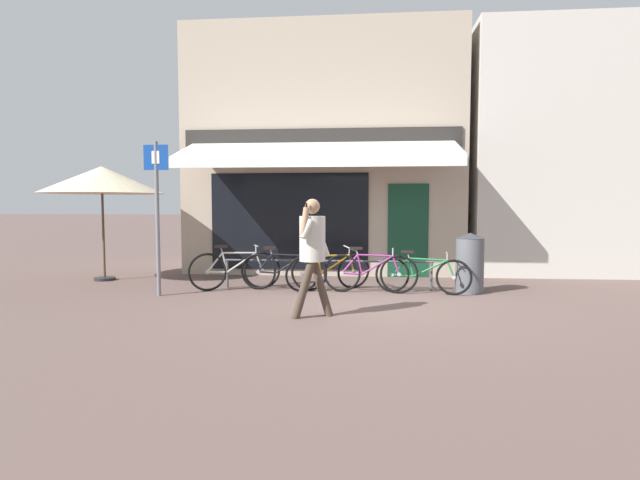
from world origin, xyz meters
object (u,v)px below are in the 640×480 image
Objects in this scene: bicycle_orange at (329,271)px; litter_bin at (470,263)px; bicycle_black at (283,271)px; parking_sign at (157,203)px; bicycle_silver at (235,270)px; cafe_parasol at (102,180)px; bicycle_green at (422,274)px; pedestrian_adult at (312,245)px; bicycle_purple at (370,272)px.

litter_bin is at bearing -26.33° from bicycle_orange.
parking_sign reaches higher than bicycle_black.
cafe_parasol reaches higher than bicycle_silver.
cafe_parasol is at bearing 138.88° from parking_sign.
bicycle_green is (2.60, -0.09, -0.02)m from bicycle_black.
litter_bin reaches higher than bicycle_green.
bicycle_silver is at bearing -174.92° from bicycle_black.
bicycle_orange is 0.58× the size of parking_sign.
bicycle_green is (3.53, -0.06, -0.04)m from bicycle_silver.
bicycle_orange is 2.63m from litter_bin.
bicycle_silver is 2.87m from pedestrian_adult.
cafe_parasol is at bearing -32.94° from pedestrian_adult.
bicycle_green is 1.01× the size of pedestrian_adult.
cafe_parasol is (-4.86, 3.15, 1.10)m from pedestrian_adult.
litter_bin is (2.62, 0.04, 0.19)m from bicycle_orange.
bicycle_orange is at bearing 15.33° from parking_sign.
pedestrian_adult reaches higher than bicycle_black.
bicycle_silver is 0.97× the size of pedestrian_adult.
bicycle_silver is 0.96× the size of bicycle_green.
cafe_parasol is (-4.07, 0.93, 1.78)m from bicycle_black.
bicycle_purple is 0.96m from bicycle_green.
pedestrian_adult reaches higher than litter_bin.
bicycle_silver is 0.99× the size of bicycle_black.
bicycle_black is 1.05× the size of bicycle_orange.
parking_sign is 2.62m from cafe_parasol.
bicycle_silver is 1.50× the size of litter_bin.
bicycle_orange is (1.79, 0.08, -0.02)m from bicycle_silver.
parking_sign is at bearing -171.31° from litter_bin.
litter_bin reaches higher than bicycle_silver.
bicycle_green is at bearing 4.27° from bicycle_purple.
bicycle_purple is 1.02× the size of pedestrian_adult.
parking_sign is (-4.72, -0.68, 1.31)m from bicycle_green.
cafe_parasol is (-5.71, 1.02, 1.77)m from bicycle_purple.
bicycle_silver reaches higher than bicycle_black.
cafe_parasol is (-7.55, 0.84, 1.60)m from litter_bin.
litter_bin reaches higher than bicycle_black.
bicycle_silver is at bearing -16.89° from cafe_parasol.
bicycle_purple reaches higher than bicycle_black.
bicycle_black and bicycle_orange have the same top height.
litter_bin is at bearing -19.10° from bicycle_silver.
bicycle_orange is at bearing -10.07° from cafe_parasol.
bicycle_purple is 6.06m from cafe_parasol.
bicycle_orange is 0.91× the size of bicycle_purple.
bicycle_silver reaches higher than bicycle_purple.
bicycle_green is at bearing 8.17° from parking_sign.
pedestrian_adult is at bearing -117.14° from bicycle_green.
pedestrian_adult is at bearing -72.40° from bicycle_silver.
litter_bin is 7.76m from cafe_parasol.
parking_sign is at bearing 168.16° from bicycle_orange.
bicycle_black is 1.64m from bicycle_purple.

